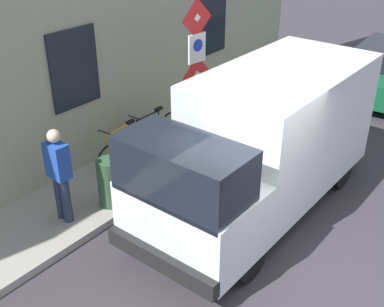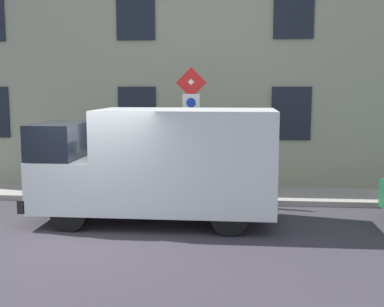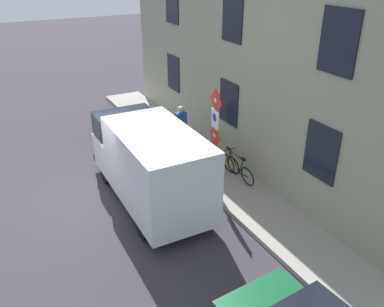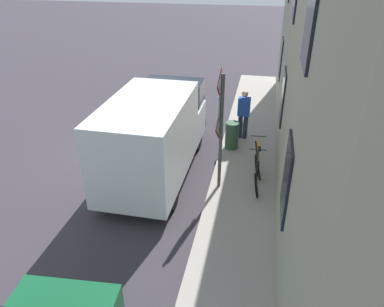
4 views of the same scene
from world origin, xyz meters
name	(u,v)px [view 3 (image 3 of 4)]	position (x,y,z in m)	size (l,w,h in m)	color
ground_plane	(107,191)	(0.00, 0.00, 0.00)	(80.00, 80.00, 0.00)	#353138
sidewalk_slab	(206,164)	(3.64, 0.00, 0.07)	(1.80, 17.98, 0.14)	#9A948C
building_facade	(240,65)	(4.89, 0.00, 3.51)	(0.75, 15.98, 7.01)	gray
sign_post_stacked	(215,129)	(2.95, -1.71, 2.23)	(0.17, 0.56, 3.22)	#474C47
delivery_van	(150,162)	(1.04, -1.18, 1.33)	(2.04, 5.34, 2.50)	silver
bicycle_black	(238,169)	(3.99, -1.48, 0.51)	(0.46, 1.72, 0.89)	black
bicycle_orange	(224,158)	(3.99, -0.61, 0.51)	(0.46, 1.72, 0.89)	black
pedestrian	(181,126)	(3.38, 1.45, 1.07)	(0.41, 0.28, 1.72)	#262B47
litter_bin	(184,148)	(3.09, 0.63, 0.59)	(0.44, 0.44, 0.90)	#2D5133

